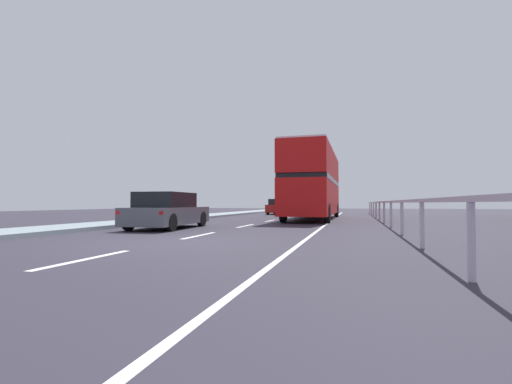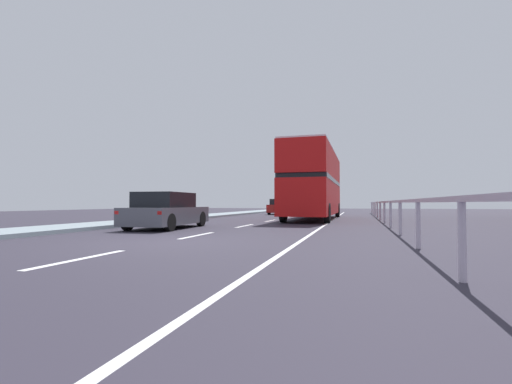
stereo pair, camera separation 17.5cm
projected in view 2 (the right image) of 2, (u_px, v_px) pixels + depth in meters
ground_plane at (166, 244)px, 9.37m from camera, size 73.36×120.00×0.10m
lane_paint_markings at (296, 225)px, 16.65m from camera, size 3.48×46.00×0.01m
bridge_side_railing at (387, 206)px, 16.40m from camera, size 0.10×42.00×1.10m
double_decker_bus_red at (314, 183)px, 22.39m from camera, size 2.61×11.20×4.23m
hatchback_car_near at (167, 211)px, 14.36m from camera, size 2.02×4.37×1.42m
sedan_car_ahead at (281, 207)px, 32.41m from camera, size 1.83×4.27×1.36m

